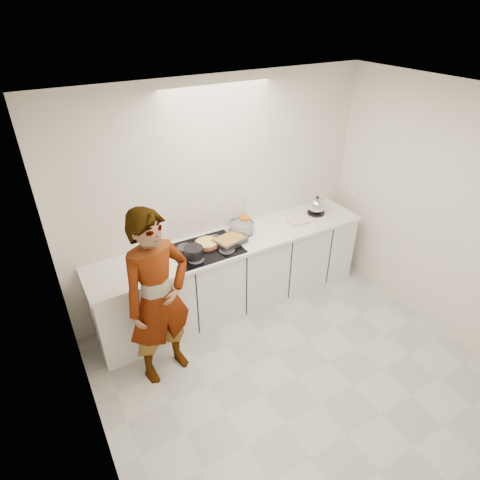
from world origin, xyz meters
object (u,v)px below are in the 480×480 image
tart_dish (207,243)px  cook (158,299)px  baking_dish (230,240)px  saucepan (194,252)px  utensil_crock (244,222)px  mixing_bowl (241,228)px  kettle (317,206)px  hob (206,249)px

tart_dish → cook: 0.95m
cook → baking_dish: bearing=13.3°
saucepan → utensil_crock: size_ratio=1.72×
saucepan → baking_dish: saucepan is taller
mixing_bowl → utensil_crock: 0.11m
saucepan → utensil_crock: saucepan is taller
kettle → cook: cook is taller
saucepan → kettle: 1.72m
hob → saucepan: 0.20m
tart_dish → saucepan: saucepan is taller
baking_dish → cook: 1.10m
kettle → cook: 2.33m
baking_dish → saucepan: bearing=-173.7°
cook → mixing_bowl: bearing=15.0°
baking_dish → kettle: kettle is taller
mixing_bowl → cook: cook is taller
hob → mixing_bowl: (0.51, 0.13, 0.05)m
saucepan → cook: (-0.54, -0.42, -0.08)m
saucepan → cook: size_ratio=0.14×
saucepan → cook: cook is taller
mixing_bowl → tart_dish: bearing=-171.7°
tart_dish → cook: (-0.76, -0.56, -0.05)m
cook → hob: bearing=22.9°
tart_dish → mixing_bowl: mixing_bowl is taller
kettle → utensil_crock: size_ratio=1.98×
tart_dish → cook: cook is taller
tart_dish → kettle: kettle is taller
tart_dish → saucepan: size_ratio=1.29×
hob → baking_dish: (0.28, -0.03, 0.04)m
tart_dish → utensil_crock: (0.55, 0.14, 0.03)m
tart_dish → saucepan: bearing=-147.4°
hob → tart_dish: (0.04, 0.06, 0.03)m
hob → baking_dish: 0.28m
baking_dish → cook: bearing=-154.6°
tart_dish → utensil_crock: utensil_crock is taller
hob → utensil_crock: (0.59, 0.20, 0.06)m
hob → saucepan: (-0.17, -0.08, 0.06)m
saucepan → tart_dish: bearing=32.6°
baking_dish → kettle: bearing=4.2°
tart_dish → saucepan: 0.26m
tart_dish → baking_dish: bearing=-20.8°
tart_dish → saucepan: (-0.22, -0.14, 0.03)m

